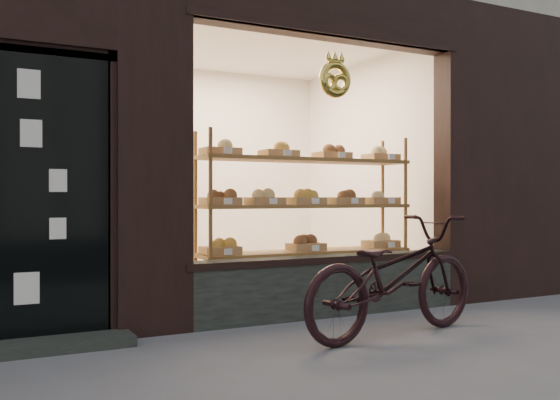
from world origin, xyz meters
TOP-DOWN VIEW (x-y plane):
  - ground at (0.00, 0.00)m, footprint 90.00×90.00m
  - display_shelf at (0.45, 2.55)m, footprint 2.20×0.45m
  - bicycle at (0.44, 1.16)m, footprint 1.87×0.90m

SIDE VIEW (x-z plane):
  - ground at x=0.00m, z-range 0.00..0.00m
  - bicycle at x=0.44m, z-range 0.00..0.94m
  - display_shelf at x=0.45m, z-range 0.02..1.72m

